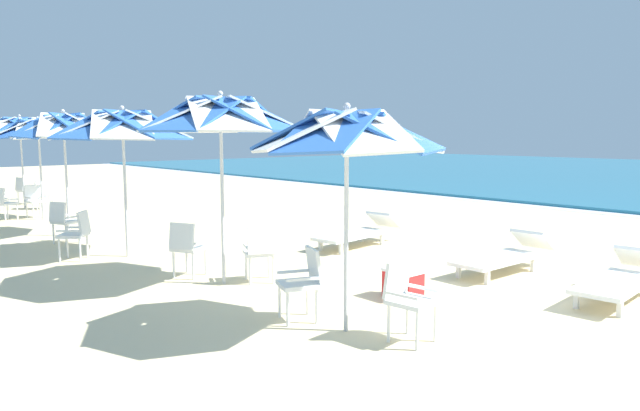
% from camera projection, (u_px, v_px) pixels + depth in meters
% --- Properties ---
extents(ground_plane, '(80.00, 80.00, 0.00)m').
position_uv_depth(ground_plane, '(509.00, 304.00, 7.54)').
color(ground_plane, beige).
extents(beach_umbrella_0, '(2.13, 2.13, 2.54)m').
position_uv_depth(beach_umbrella_0, '(347.00, 134.00, 6.24)').
color(beach_umbrella_0, silver).
rests_on(beach_umbrella_0, ground).
extents(plastic_chair_0, '(0.51, 0.49, 0.87)m').
position_uv_depth(plastic_chair_0, '(407.00, 295.00, 6.15)').
color(plastic_chair_0, white).
rests_on(plastic_chair_0, ground).
extents(plastic_chair_1, '(0.57, 0.60, 0.87)m').
position_uv_depth(plastic_chair_1, '(303.00, 279.00, 6.84)').
color(plastic_chair_1, white).
rests_on(plastic_chair_1, ground).
extents(beach_umbrella_1, '(2.50, 2.50, 2.82)m').
position_uv_depth(beach_umbrella_1, '(221.00, 117.00, 8.28)').
color(beach_umbrella_1, silver).
rests_on(beach_umbrella_1, ground).
extents(plastic_chair_2, '(0.60, 0.59, 0.87)m').
position_uv_depth(plastic_chair_2, '(260.00, 250.00, 8.58)').
color(plastic_chair_2, white).
rests_on(plastic_chair_2, ground).
extents(plastic_chair_3, '(0.60, 0.61, 0.87)m').
position_uv_depth(plastic_chair_3, '(187.00, 246.00, 8.91)').
color(plastic_chair_3, white).
rests_on(plastic_chair_3, ground).
extents(beach_umbrella_2, '(2.55, 2.55, 2.71)m').
position_uv_depth(beach_umbrella_2, '(123.00, 126.00, 10.21)').
color(beach_umbrella_2, silver).
rests_on(beach_umbrella_2, ground).
extents(plastic_chair_4, '(0.63, 0.63, 0.87)m').
position_uv_depth(plastic_chair_4, '(77.00, 232.00, 10.14)').
color(plastic_chair_4, white).
rests_on(plastic_chair_4, ground).
extents(beach_umbrella_3, '(2.19, 2.19, 2.74)m').
position_uv_depth(beach_umbrella_3, '(64.00, 127.00, 12.34)').
color(beach_umbrella_3, silver).
rests_on(beach_umbrella_3, ground).
extents(plastic_chair_5, '(0.58, 0.60, 0.87)m').
position_uv_depth(plastic_chair_5, '(63.00, 219.00, 11.66)').
color(plastic_chair_5, white).
rests_on(plastic_chair_5, ground).
extents(beach_umbrella_4, '(2.26, 2.26, 2.66)m').
position_uv_depth(beach_umbrella_4, '(38.00, 131.00, 14.70)').
color(beach_umbrella_4, silver).
rests_on(beach_umbrella_4, ground).
extents(plastic_chair_6, '(0.54, 0.51, 0.87)m').
position_uv_depth(plastic_chair_6, '(35.00, 199.00, 15.37)').
color(plastic_chair_6, white).
rests_on(plastic_chair_6, ground).
extents(plastic_chair_7, '(0.59, 0.61, 0.87)m').
position_uv_depth(plastic_chair_7, '(3.00, 202.00, 14.74)').
color(plastic_chair_7, white).
rests_on(plastic_chair_7, ground).
extents(beach_umbrella_5, '(2.47, 2.47, 2.80)m').
position_uv_depth(beach_umbrella_5, '(20.00, 127.00, 17.11)').
color(beach_umbrella_5, silver).
rests_on(beach_umbrella_5, ground).
extents(plastic_chair_9, '(0.54, 0.57, 0.87)m').
position_uv_depth(plastic_chair_9, '(24.00, 189.00, 18.25)').
color(plastic_chair_9, white).
rests_on(plastic_chair_9, ground).
extents(plastic_chair_10, '(0.61, 0.62, 0.87)m').
position_uv_depth(plastic_chair_10, '(42.00, 192.00, 17.11)').
color(plastic_chair_10, white).
rests_on(plastic_chair_10, ground).
extents(sun_lounger_1, '(0.80, 2.19, 0.62)m').
position_uv_depth(sun_lounger_1, '(621.00, 279.00, 7.73)').
color(sun_lounger_1, white).
rests_on(sun_lounger_1, ground).
extents(sun_lounger_2, '(0.67, 2.15, 0.62)m').
position_uv_depth(sun_lounger_2, '(504.00, 255.00, 9.22)').
color(sun_lounger_2, white).
rests_on(sun_lounger_2, ground).
extents(sun_lounger_3, '(0.88, 2.20, 0.62)m').
position_uv_depth(sun_lounger_3, '(359.00, 232.00, 11.42)').
color(sun_lounger_3, white).
rests_on(sun_lounger_3, ground).
extents(cooler_box, '(0.50, 0.34, 0.40)m').
position_uv_depth(cooler_box, '(403.00, 283.00, 7.79)').
color(cooler_box, red).
rests_on(cooler_box, ground).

